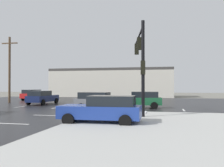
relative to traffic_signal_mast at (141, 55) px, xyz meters
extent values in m
plane|color=slate|center=(-6.65, 4.56, -4.36)|extent=(120.00, 120.00, 0.00)
cube|color=#232326|center=(-6.65, 4.56, -4.35)|extent=(44.00, 44.00, 0.02)
cube|color=white|center=(-1.65, 0.56, -4.19)|extent=(4.00, 1.60, 0.06)
cube|color=silver|center=(-6.65, -5.44, -4.34)|extent=(2.00, 0.15, 0.01)
cube|color=silver|center=(-6.65, -1.44, -4.34)|extent=(2.00, 0.15, 0.01)
cube|color=silver|center=(-6.65, 2.56, -4.34)|extent=(2.00, 0.15, 0.01)
cube|color=silver|center=(-6.65, 6.56, -4.34)|extent=(2.00, 0.15, 0.01)
cube|color=silver|center=(-6.65, 10.56, -4.34)|extent=(2.00, 0.15, 0.01)
cube|color=silver|center=(-6.65, 14.56, -4.34)|extent=(2.00, 0.15, 0.01)
cube|color=silver|center=(-6.65, 18.56, -4.34)|extent=(2.00, 0.15, 0.01)
cube|color=silver|center=(-6.65, 22.56, -4.34)|extent=(2.00, 0.15, 0.01)
cube|color=silver|center=(-12.65, 4.56, -4.34)|extent=(0.15, 2.00, 0.01)
cube|color=silver|center=(-8.65, 4.56, -4.34)|extent=(0.15, 2.00, 0.01)
cube|color=silver|center=(-4.65, 4.56, -4.34)|extent=(0.15, 2.00, 0.01)
cube|color=silver|center=(-0.65, 4.56, -4.34)|extent=(0.15, 2.00, 0.01)
cube|color=silver|center=(3.35, 4.56, -4.34)|extent=(0.15, 2.00, 0.01)
cube|color=silver|center=(-3.15, 0.56, -4.34)|extent=(0.45, 7.00, 0.01)
cylinder|color=black|center=(0.31, -1.69, -1.08)|extent=(0.22, 0.22, 6.29)
cylinder|color=black|center=(-0.25, 1.35, 1.66)|extent=(1.25, 6.12, 0.14)
cube|color=black|center=(-0.19, 1.05, 1.04)|extent=(0.40, 0.34, 0.95)
sphere|color=red|center=(-0.22, 1.21, 1.32)|extent=(0.20, 0.20, 0.20)
cube|color=black|center=(-0.69, 3.79, 1.04)|extent=(0.40, 0.34, 0.95)
sphere|color=red|center=(-0.72, 3.95, 1.32)|extent=(0.20, 0.20, 0.20)
cube|color=black|center=(0.31, -1.69, -1.02)|extent=(0.28, 0.36, 0.90)
cylinder|color=red|center=(-1.54, -3.77, -3.92)|extent=(0.26, 0.26, 0.60)
sphere|color=red|center=(-1.54, -3.77, -3.55)|extent=(0.25, 0.25, 0.25)
cylinder|color=red|center=(-1.72, -3.77, -3.89)|extent=(0.12, 0.11, 0.11)
cylinder|color=red|center=(-1.36, -3.77, -3.89)|extent=(0.12, 0.11, 0.11)
cube|color=beige|center=(-8.54, 30.59, -1.82)|extent=(24.01, 8.00, 5.08)
cube|color=#3F3D3A|center=(-8.54, 30.59, 0.97)|extent=(24.01, 8.00, 0.50)
cube|color=navy|center=(-1.84, -4.52, -3.66)|extent=(4.52, 1.86, 0.70)
cube|color=black|center=(-1.16, -4.51, -3.04)|extent=(2.50, 1.69, 0.55)
cylinder|color=black|center=(-3.36, -5.44, -4.01)|extent=(0.66, 0.23, 0.66)
cylinder|color=black|center=(-3.38, -3.64, -4.01)|extent=(0.66, 0.23, 0.66)
cylinder|color=black|center=(-0.30, -5.40, -4.01)|extent=(0.66, 0.23, 0.66)
cylinder|color=black|center=(-0.32, -3.60, -4.01)|extent=(0.66, 0.23, 0.66)
sphere|color=white|center=(-4.03, -5.12, -3.66)|extent=(0.18, 0.18, 0.18)
sphere|color=white|center=(-4.05, -3.97, -3.66)|extent=(0.18, 0.18, 0.18)
cube|color=#B21919|center=(-17.60, 16.11, -3.66)|extent=(2.31, 4.68, 0.70)
cube|color=black|center=(-17.68, 15.44, -3.04)|extent=(1.93, 2.65, 0.55)
cylinder|color=black|center=(-18.32, 17.73, -4.01)|extent=(0.30, 0.68, 0.66)
cylinder|color=black|center=(-16.53, 17.53, -4.01)|extent=(0.30, 0.68, 0.66)
cylinder|color=black|center=(-18.67, 14.70, -4.01)|extent=(0.30, 0.68, 0.66)
cylinder|color=black|center=(-16.89, 14.49, -4.01)|extent=(0.30, 0.68, 0.66)
sphere|color=white|center=(-17.92, 18.36, -3.66)|extent=(0.18, 0.18, 0.18)
sphere|color=white|center=(-16.78, 18.23, -3.66)|extent=(0.18, 0.18, 0.18)
cube|color=#141E47|center=(-12.10, 8.38, -3.66)|extent=(2.00, 4.58, 0.70)
cube|color=black|center=(-12.14, 7.71, -3.04)|extent=(1.77, 2.55, 0.55)
cylinder|color=black|center=(-12.94, 9.95, -4.01)|extent=(0.25, 0.67, 0.66)
cylinder|color=black|center=(-11.14, 9.87, -4.01)|extent=(0.25, 0.67, 0.66)
cylinder|color=black|center=(-13.07, 6.89, -4.01)|extent=(0.25, 0.67, 0.66)
cylinder|color=black|center=(-11.27, 6.81, -4.01)|extent=(0.25, 0.67, 0.66)
sphere|color=white|center=(-12.58, 10.60, -3.66)|extent=(0.18, 0.18, 0.18)
sphere|color=white|center=(-11.43, 10.55, -3.66)|extent=(0.18, 0.18, 0.18)
cube|color=slate|center=(-3.60, 2.72, -3.66)|extent=(4.61, 2.10, 0.70)
cube|color=black|center=(-4.27, 2.76, -3.04)|extent=(2.58, 1.82, 0.55)
cylinder|color=black|center=(-2.01, 3.51, -4.01)|extent=(0.67, 0.26, 0.66)
cylinder|color=black|center=(-2.13, 1.72, -4.01)|extent=(0.67, 0.26, 0.66)
cylinder|color=black|center=(-5.06, 3.72, -4.01)|extent=(0.67, 0.26, 0.66)
cylinder|color=black|center=(-5.19, 1.92, -4.01)|extent=(0.67, 0.26, 0.66)
sphere|color=white|center=(-1.36, 3.14, -3.66)|extent=(0.18, 0.18, 0.18)
sphere|color=white|center=(-1.44, 1.99, -3.66)|extent=(0.18, 0.18, 0.18)
cube|color=#195933|center=(-0.84, 5.74, -3.66)|extent=(4.68, 2.32, 0.70)
cube|color=black|center=(-0.17, 5.82, -3.04)|extent=(2.65, 1.94, 0.55)
cylinder|color=black|center=(-2.25, 4.67, -4.01)|extent=(0.68, 0.30, 0.66)
cylinder|color=black|center=(-2.47, 6.46, -4.01)|extent=(0.68, 0.30, 0.66)
cylinder|color=black|center=(0.78, 5.03, -4.01)|extent=(0.68, 0.30, 0.66)
cylinder|color=black|center=(0.57, 6.82, -4.01)|extent=(0.68, 0.30, 0.66)
sphere|color=white|center=(-2.96, 4.91, -3.66)|extent=(0.18, 0.18, 0.18)
sphere|color=white|center=(-3.09, 6.06, -3.66)|extent=(0.18, 0.18, 0.18)
cylinder|color=brown|center=(-17.69, 10.09, -0.14)|extent=(0.28, 0.28, 8.44)
cube|color=brown|center=(-17.69, 10.09, 3.27)|extent=(2.20, 0.14, 0.14)
camera|label=1|loc=(1.61, -17.63, -2.23)|focal=39.04mm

